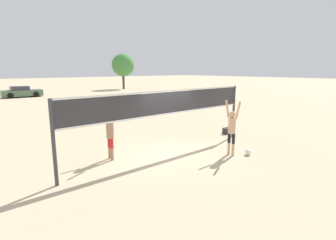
% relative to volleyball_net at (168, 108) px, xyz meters
% --- Properties ---
extents(ground_plane, '(200.00, 200.00, 0.00)m').
position_rel_volleyball_net_xyz_m(ground_plane, '(0.00, 0.00, -1.88)').
color(ground_plane, '#C6B28C').
extents(volleyball_net, '(8.65, 0.11, 2.54)m').
position_rel_volleyball_net_xyz_m(volleyball_net, '(0.00, 0.00, 0.00)').
color(volleyball_net, '#38383D').
rests_on(volleyball_net, ground_plane).
extents(player_spiker, '(0.28, 0.71, 2.17)m').
position_rel_volleyball_net_xyz_m(player_spiker, '(1.82, -1.66, -0.73)').
color(player_spiker, tan).
rests_on(player_spiker, ground_plane).
extents(player_blocker, '(0.28, 0.69, 2.01)m').
position_rel_volleyball_net_xyz_m(player_blocker, '(-1.97, 0.99, -0.82)').
color(player_blocker, tan).
rests_on(player_blocker, ground_plane).
extents(volleyball, '(0.24, 0.24, 0.24)m').
position_rel_volleyball_net_xyz_m(volleyball, '(2.33, -2.11, -1.76)').
color(volleyball, white).
rests_on(volleyball, ground_plane).
extents(gear_bag, '(0.53, 0.27, 0.31)m').
position_rel_volleyball_net_xyz_m(gear_bag, '(4.64, 0.57, -1.72)').
color(gear_bag, '#2D2D33').
rests_on(gear_bag, ground_plane).
extents(parked_car_near, '(4.45, 2.13, 1.31)m').
position_rel_volleyball_net_xyz_m(parked_car_near, '(0.87, 27.94, -1.28)').
color(parked_car_near, '#4C6B4C').
rests_on(parked_car_near, ground_plane).
extents(tree_left_cluster, '(3.76, 3.76, 5.89)m').
position_rel_volleyball_net_xyz_m(tree_left_cluster, '(17.19, 31.31, 2.11)').
color(tree_left_cluster, '#4C3823').
rests_on(tree_left_cluster, ground_plane).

